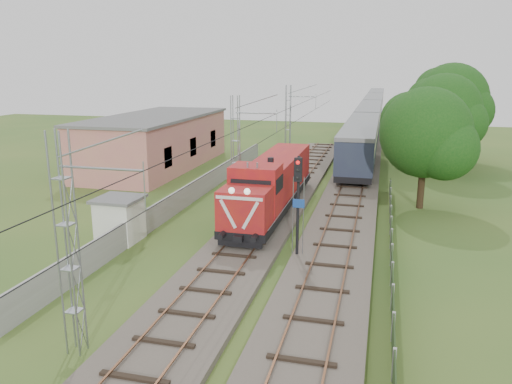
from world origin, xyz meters
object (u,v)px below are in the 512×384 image
(coach_rake, at_px, (372,110))
(relay_hut, at_px, (120,219))
(locomotive, at_px, (272,183))
(signal_post, at_px, (298,190))

(coach_rake, relative_size, relay_hut, 36.76)
(locomotive, distance_m, relay_hut, 10.64)
(relay_hut, bearing_deg, coach_rake, 78.96)
(locomotive, bearing_deg, relay_hut, -134.24)
(locomotive, xyz_separation_m, signal_post, (3.15, -8.02, 1.66))
(signal_post, relative_size, relay_hut, 2.12)
(locomotive, bearing_deg, coach_rake, 84.89)
(coach_rake, bearing_deg, relay_hut, -101.04)
(signal_post, bearing_deg, locomotive, 111.44)
(signal_post, distance_m, relay_hut, 10.85)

